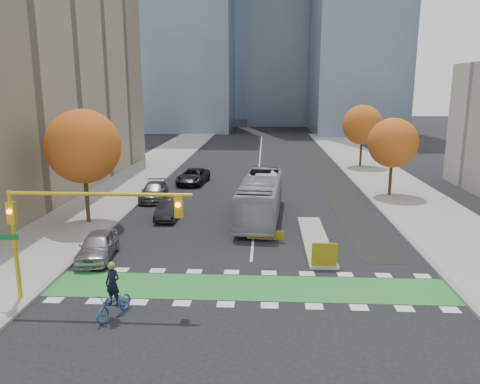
# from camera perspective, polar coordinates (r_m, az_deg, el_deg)

# --- Properties ---
(ground) EXTENTS (300.00, 300.00, 0.00)m
(ground) POSITION_cam_1_polar(r_m,az_deg,el_deg) (22.15, 0.97, -13.15)
(ground) COLOR black
(ground) RESTS_ON ground
(sidewalk_west) EXTENTS (7.00, 120.00, 0.15)m
(sidewalk_west) POSITION_cam_1_polar(r_m,az_deg,el_deg) (43.45, -16.08, -0.61)
(sidewalk_west) COLOR gray
(sidewalk_west) RESTS_ON ground
(sidewalk_east) EXTENTS (7.00, 120.00, 0.15)m
(sidewalk_east) POSITION_cam_1_polar(r_m,az_deg,el_deg) (43.01, 20.31, -1.04)
(sidewalk_east) COLOR gray
(sidewalk_east) RESTS_ON ground
(curb_west) EXTENTS (0.30, 120.00, 0.16)m
(curb_west) POSITION_cam_1_polar(r_m,az_deg,el_deg) (42.44, -11.61, -0.68)
(curb_west) COLOR gray
(curb_west) RESTS_ON ground
(curb_east) EXTENTS (0.30, 120.00, 0.16)m
(curb_east) POSITION_cam_1_polar(r_m,az_deg,el_deg) (42.10, 15.75, -1.01)
(curb_east) COLOR gray
(curb_east) RESTS_ON ground
(bike_crossing) EXTENTS (20.00, 3.00, 0.01)m
(bike_crossing) POSITION_cam_1_polar(r_m,az_deg,el_deg) (23.50, 1.11, -11.55)
(bike_crossing) COLOR #297E32
(bike_crossing) RESTS_ON ground
(centre_line) EXTENTS (0.15, 70.00, 0.01)m
(centre_line) POSITION_cam_1_polar(r_m,az_deg,el_deg) (60.71, 2.38, 3.44)
(centre_line) COLOR silver
(centre_line) RESTS_ON ground
(bike_lane_paint) EXTENTS (2.50, 50.00, 0.01)m
(bike_lane_paint) POSITION_cam_1_polar(r_m,az_deg,el_deg) (51.31, 10.64, 1.55)
(bike_lane_paint) COLOR black
(bike_lane_paint) RESTS_ON ground
(median_island) EXTENTS (1.60, 10.00, 0.16)m
(median_island) POSITION_cam_1_polar(r_m,az_deg,el_deg) (30.65, 9.14, -5.72)
(median_island) COLOR gray
(median_island) RESTS_ON ground
(hazard_board) EXTENTS (1.40, 0.12, 1.30)m
(hazard_board) POSITION_cam_1_polar(r_m,az_deg,el_deg) (25.91, 10.28, -7.52)
(hazard_board) COLOR yellow
(hazard_board) RESTS_ON median_island
(tree_west) EXTENTS (5.20, 5.20, 8.22)m
(tree_west) POSITION_cam_1_polar(r_m,az_deg,el_deg) (34.61, -18.56, 5.29)
(tree_west) COLOR #332114
(tree_west) RESTS_ON ground
(tree_east_near) EXTENTS (4.40, 4.40, 7.08)m
(tree_east_near) POSITION_cam_1_polar(r_m,az_deg,el_deg) (43.69, 18.14, 5.71)
(tree_east_near) COLOR #332114
(tree_east_near) RESTS_ON ground
(tree_east_far) EXTENTS (4.80, 4.80, 7.65)m
(tree_east_far) POSITION_cam_1_polar(r_m,az_deg,el_deg) (59.29, 14.69, 7.93)
(tree_east_far) COLOR #332114
(tree_east_far) RESTS_ON ground
(traffic_signal_west) EXTENTS (8.53, 0.56, 5.20)m
(traffic_signal_west) POSITION_cam_1_polar(r_m,az_deg,el_deg) (21.98, -20.20, -2.91)
(traffic_signal_west) COLOR #BF9914
(traffic_signal_west) RESTS_ON ground
(cyclist) EXTENTS (1.50, 2.29, 2.50)m
(cyclist) POSITION_cam_1_polar(r_m,az_deg,el_deg) (21.11, -15.13, -12.46)
(cyclist) COLOR #1F478F
(cyclist) RESTS_ON ground
(bus) EXTENTS (3.54, 11.69, 3.21)m
(bus) POSITION_cam_1_polar(r_m,az_deg,el_deg) (35.01, 2.52, -0.67)
(bus) COLOR #9B9FA2
(bus) RESTS_ON ground
(parked_car_a) EXTENTS (2.30, 4.71, 1.55)m
(parked_car_a) POSITION_cam_1_polar(r_m,az_deg,el_deg) (28.14, -16.95, -6.30)
(parked_car_a) COLOR gray
(parked_car_a) RESTS_ON ground
(parked_car_b) EXTENTS (1.55, 4.25, 1.39)m
(parked_car_b) POSITION_cam_1_polar(r_m,az_deg,el_deg) (35.54, -8.73, -2.11)
(parked_car_b) COLOR black
(parked_car_b) RESTS_ON ground
(parked_car_c) EXTENTS (2.49, 5.33, 1.50)m
(parked_car_c) POSITION_cam_1_polar(r_m,az_deg,el_deg) (41.67, -10.46, 0.08)
(parked_car_c) COLOR #4C4D51
(parked_car_c) RESTS_ON ground
(parked_car_d) EXTENTS (3.14, 5.80, 1.54)m
(parked_car_d) POSITION_cam_1_polar(r_m,az_deg,el_deg) (48.13, -5.75, 1.91)
(parked_car_d) COLOR black
(parked_car_d) RESTS_ON ground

